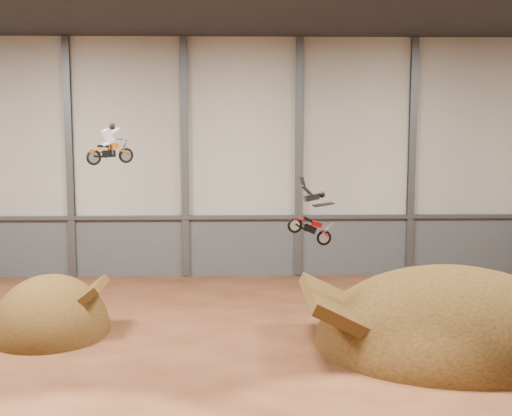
{
  "coord_description": "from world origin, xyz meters",
  "views": [
    {
      "loc": [
        -0.43,
        -26.79,
        9.73
      ],
      "look_at": [
        0.5,
        4.0,
        5.55
      ],
      "focal_mm": 50.0,
      "sensor_mm": 36.0,
      "label": 1
    }
  ],
  "objects_px": {
    "landing_ramp": "(450,345)",
    "fmx_rider_a": "(110,142)",
    "fmx_rider_b": "(307,211)",
    "takeoff_ramp": "(51,333)"
  },
  "relations": [
    {
      "from": "landing_ramp",
      "to": "fmx_rider_b",
      "type": "xyz_separation_m",
      "value": [
        -6.12,
        -0.24,
        5.74
      ]
    },
    {
      "from": "landing_ramp",
      "to": "fmx_rider_a",
      "type": "distance_m",
      "value": 16.92
    },
    {
      "from": "landing_ramp",
      "to": "fmx_rider_a",
      "type": "height_order",
      "value": "fmx_rider_a"
    },
    {
      "from": "takeoff_ramp",
      "to": "landing_ramp",
      "type": "height_order",
      "value": "landing_ramp"
    },
    {
      "from": "takeoff_ramp",
      "to": "landing_ramp",
      "type": "distance_m",
      "value": 17.34
    },
    {
      "from": "fmx_rider_b",
      "to": "fmx_rider_a",
      "type": "bearing_deg",
      "value": 150.25
    },
    {
      "from": "takeoff_ramp",
      "to": "fmx_rider_a",
      "type": "distance_m",
      "value": 8.87
    },
    {
      "from": "landing_ramp",
      "to": "fmx_rider_a",
      "type": "relative_size",
      "value": 5.38
    },
    {
      "from": "takeoff_ramp",
      "to": "landing_ramp",
      "type": "bearing_deg",
      "value": -7.2
    },
    {
      "from": "takeoff_ramp",
      "to": "fmx_rider_a",
      "type": "xyz_separation_m",
      "value": [
        2.76,
        0.45,
        8.42
      ]
    }
  ]
}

